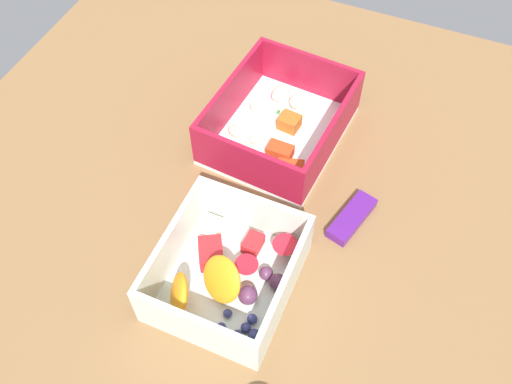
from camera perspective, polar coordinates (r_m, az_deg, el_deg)
name	(u,v)px	position (r cm, az deg, el deg)	size (l,w,h in cm)	color
table_surface	(255,212)	(64.75, -0.11, -2.07)	(80.00, 80.00, 2.00)	brown
pasta_container	(279,125)	(69.02, 2.33, 6.84)	(18.70, 15.62, 6.46)	white
fruit_bowl	(228,273)	(57.28, -2.90, -8.20)	(14.82, 13.10, 6.15)	silver
candy_bar	(352,218)	(63.32, 9.71, -2.60)	(7.00, 2.40, 1.20)	#51197A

